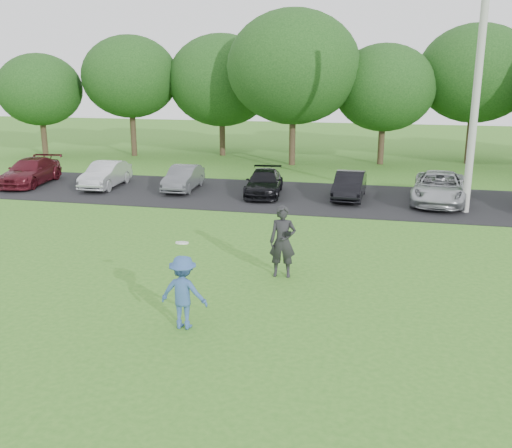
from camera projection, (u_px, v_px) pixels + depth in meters
The scene contains 7 objects.
ground at pixel (220, 322), 12.38m from camera, with size 100.00×100.00×0.00m, color #357120.
parking_lot at pixel (305, 197), 24.61m from camera, with size 32.00×6.50×0.03m, color black.
utility_pole at pixel (477, 83), 20.73m from camera, with size 0.28×0.28×9.68m, color #AFAEA9.
frisbee_player at pixel (183, 292), 11.95m from camera, with size 1.05×0.63×1.94m.
camera_bystander at pixel (283, 242), 14.94m from camera, with size 0.74×0.52×1.92m.
parked_cars at pixel (309, 183), 24.45m from camera, with size 28.36×4.73×1.25m.
tree_row at pixel (358, 78), 32.20m from camera, with size 42.39×9.85×8.64m.
Camera 1 is at (3.30, -10.93, 5.29)m, focal length 40.00 mm.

